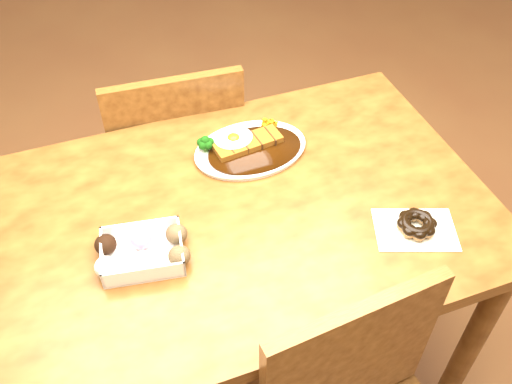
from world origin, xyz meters
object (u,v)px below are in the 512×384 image
object	(u,v)px
chair_far	(177,158)
pon_de_ring	(416,225)
table	(242,236)
donut_box	(142,251)
katsu_curry_plate	(248,147)

from	to	relation	value
chair_far	pon_de_ring	bearing A→B (deg)	122.64
table	pon_de_ring	bearing A→B (deg)	-29.42
donut_box	pon_de_ring	size ratio (longest dim) A/B	0.97
donut_box	pon_de_ring	world-z (taller)	donut_box
table	katsu_curry_plate	world-z (taller)	katsu_curry_plate
chair_far	donut_box	world-z (taller)	chair_far
table	donut_box	size ratio (longest dim) A/B	5.62
chair_far	donut_box	size ratio (longest dim) A/B	4.08
table	donut_box	distance (m)	0.29
katsu_curry_plate	chair_far	bearing A→B (deg)	111.35
katsu_curry_plate	pon_de_ring	distance (m)	0.48
chair_far	pon_de_ring	xyz separation A→B (m)	(0.40, -0.74, 0.29)
chair_far	pon_de_ring	distance (m)	0.89
katsu_curry_plate	donut_box	world-z (taller)	katsu_curry_plate
katsu_curry_plate	donut_box	xyz separation A→B (m)	(-0.34, -0.26, 0.01)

